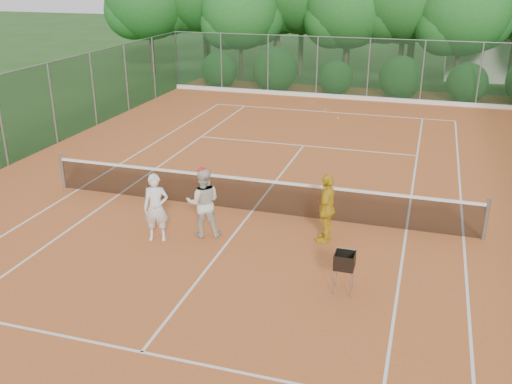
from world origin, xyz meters
TOP-DOWN VIEW (x-y plane):
  - ground at (0.00, 0.00)m, footprint 120.00×120.00m
  - clay_court at (0.00, 0.00)m, footprint 18.00×36.00m
  - tennis_net at (0.00, 0.00)m, footprint 11.97×0.10m
  - player_white at (-1.69, -2.31)m, footprint 0.71×0.58m
  - player_center_grp at (-0.69, -1.76)m, footprint 1.02×0.91m
  - player_yellow at (2.25, -1.17)m, footprint 0.48×1.04m
  - ball_hopper at (3.03, -3.40)m, footprint 0.39×0.39m
  - stray_ball_a at (0.56, 10.80)m, footprint 0.07×0.07m
  - stray_ball_b at (-1.17, 13.52)m, footprint 0.07×0.07m
  - stray_ball_c at (-0.27, 12.19)m, footprint 0.07×0.07m
  - court_markings at (0.00, 0.00)m, footprint 11.03×23.83m
  - fence_back at (0.00, 15.00)m, footprint 18.07×0.07m

SIDE VIEW (x-z plane):
  - ground at x=0.00m, z-range 0.00..0.00m
  - clay_court at x=0.00m, z-range 0.00..0.02m
  - court_markings at x=0.00m, z-range 0.02..0.03m
  - stray_ball_a at x=0.56m, z-range 0.02..0.09m
  - stray_ball_b at x=-1.17m, z-range 0.02..0.09m
  - stray_ball_c at x=-0.27m, z-range 0.02..0.09m
  - tennis_net at x=0.00m, z-range -0.02..1.08m
  - ball_hopper at x=3.03m, z-range 0.28..1.17m
  - player_white at x=-1.69m, z-range 0.02..1.70m
  - player_yellow at x=2.25m, z-range 0.02..1.74m
  - player_center_grp at x=-0.69m, z-range 0.01..1.79m
  - fence_back at x=0.00m, z-range 0.02..3.02m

